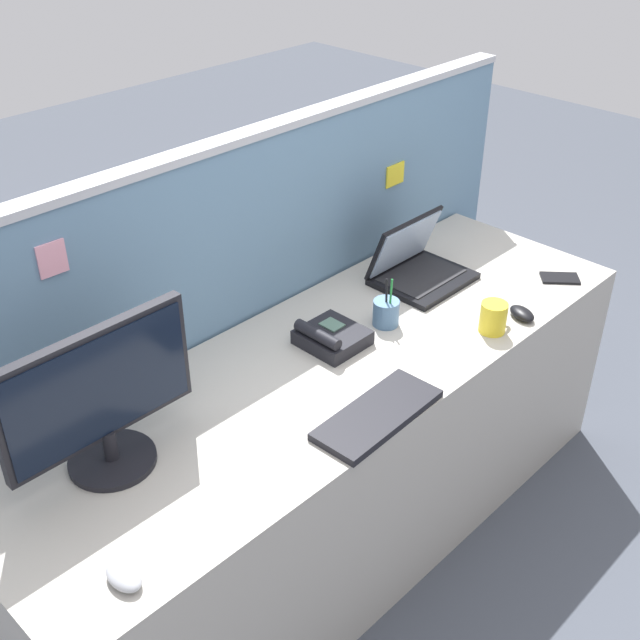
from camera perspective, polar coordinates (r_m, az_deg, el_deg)
name	(u,v)px	position (r m, az deg, el deg)	size (l,w,h in m)	color
ground_plane	(330,533)	(2.87, 0.74, -14.96)	(10.00, 10.00, 0.00)	#424751
desk	(331,453)	(2.61, 0.80, -9.49)	(2.21, 0.70, 0.74)	#ADA89E
cubicle_divider	(246,329)	(2.65, -5.27, -0.66)	(2.55, 0.08, 1.33)	#6084A3
desktop_monitor	(99,397)	(1.98, -15.44, -5.28)	(0.51, 0.22, 0.38)	black
laptop	(416,265)	(2.80, 6.86, 3.91)	(0.32, 0.26, 0.22)	black
desk_phone	(331,337)	(2.43, 0.77, -1.21)	(0.18, 0.19, 0.08)	black
keyboard_main	(378,415)	(2.17, 4.14, -6.73)	(0.39, 0.16, 0.02)	black
computer_mouse_right_hand	(522,313)	(2.65, 14.19, 0.46)	(0.06, 0.10, 0.03)	black
computer_mouse_left_hand	(124,577)	(1.82, -13.81, -17.34)	(0.06, 0.10, 0.03)	#9EA0A8
pen_cup	(386,312)	(2.53, 4.72, 0.54)	(0.08, 0.08, 0.17)	#4C7093
cell_phone_black_slab	(560,278)	(2.92, 16.72, 2.88)	(0.08, 0.13, 0.01)	black
coffee_mug	(494,317)	(2.55, 12.27, 0.20)	(0.12, 0.08, 0.10)	yellow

